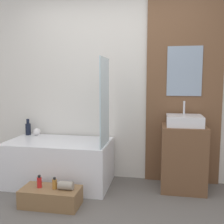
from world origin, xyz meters
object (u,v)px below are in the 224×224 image
object	(u,v)px
wooden_step_bench	(51,197)
vase_tall_dark	(28,128)
bathtub	(59,162)
sink	(184,121)
bottle_soap_primary	(39,182)
bottle_soap_secondary	(55,184)
vase_round_light	(37,132)

from	to	relation	value
wooden_step_bench	vase_tall_dark	size ratio (longest dim) A/B	2.78
bathtub	sink	world-z (taller)	sink
bathtub	vase_tall_dark	distance (m)	0.74
bathtub	sink	xyz separation A→B (m)	(1.57, 0.12, 0.58)
sink	vase_tall_dark	bearing A→B (deg)	175.68
sink	bottle_soap_primary	world-z (taller)	sink
bathtub	bottle_soap_secondary	world-z (taller)	bathtub
wooden_step_bench	vase_tall_dark	distance (m)	1.26
bathtub	bottle_soap_primary	bearing A→B (deg)	-89.08
sink	bottle_soap_secondary	distance (m)	1.68
bottle_soap_primary	bottle_soap_secondary	xyz separation A→B (m)	(0.17, 0.00, -0.01)
bathtub	sink	size ratio (longest dim) A/B	3.12
vase_tall_dark	bottle_soap_primary	size ratio (longest dim) A/B	1.67
bathtub	bottle_soap_secondary	distance (m)	0.63
sink	bathtub	bearing A→B (deg)	-175.79
wooden_step_bench	bottle_soap_primary	size ratio (longest dim) A/B	4.64
bathtub	bottle_soap_secondary	size ratio (longest dim) A/B	10.70
bottle_soap_secondary	sink	bearing A→B (deg)	27.18
wooden_step_bench	bottle_soap_primary	xyz separation A→B (m)	(-0.13, 0.00, 0.16)
wooden_step_bench	vase_tall_dark	world-z (taller)	vase_tall_dark
vase_tall_dark	wooden_step_bench	bearing A→B (deg)	-50.94
wooden_step_bench	sink	size ratio (longest dim) A/B	1.50
wooden_step_bench	vase_round_light	distance (m)	1.16
vase_round_light	bottle_soap_secondary	bearing A→B (deg)	-54.29
vase_tall_dark	bottle_soap_primary	bearing A→B (deg)	-56.32
wooden_step_bench	bottle_soap_secondary	world-z (taller)	bottle_soap_secondary
sink	bottle_soap_primary	distance (m)	1.82
vase_tall_dark	vase_round_light	world-z (taller)	vase_tall_dark
sink	vase_tall_dark	size ratio (longest dim) A/B	1.85
wooden_step_bench	vase_tall_dark	xyz separation A→B (m)	(-0.71, 0.87, 0.57)
wooden_step_bench	bottle_soap_primary	world-z (taller)	bottle_soap_primary
sink	vase_round_light	bearing A→B (deg)	175.76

